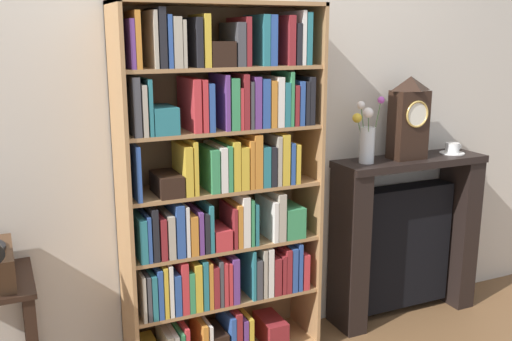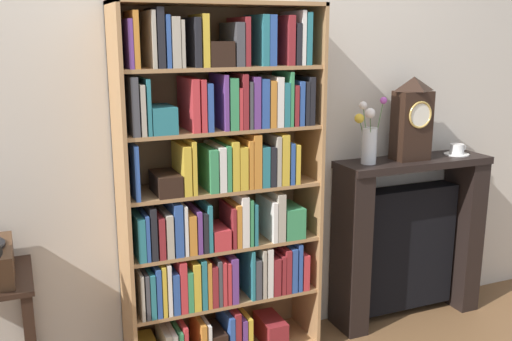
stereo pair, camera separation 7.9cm
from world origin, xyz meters
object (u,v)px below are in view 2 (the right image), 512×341
bookshelf (220,200)px  flower_vase (369,138)px  teacup_with_saucer (457,150)px  mantel_clock (412,119)px  fireplace_mantel (407,239)px

bookshelf → flower_vase: (0.85, 0.03, 0.24)m
teacup_with_saucer → mantel_clock: bearing=-179.6°
fireplace_mantel → mantel_clock: size_ratio=2.08×
bookshelf → fireplace_mantel: bearing=2.4°
bookshelf → teacup_with_saucer: (1.46, 0.03, 0.12)m
mantel_clock → teacup_with_saucer: (0.33, 0.00, -0.20)m
fireplace_mantel → mantel_clock: bearing=-146.4°
fireplace_mantel → flower_vase: bearing=-176.2°
bookshelf → fireplace_mantel: bookshelf is taller
fireplace_mantel → teacup_with_saucer: 0.59m
fireplace_mantel → teacup_with_saucer: bearing=-3.8°
teacup_with_saucer → bookshelf: bearing=-178.9°
mantel_clock → teacup_with_saucer: mantel_clock is taller
fireplace_mantel → flower_vase: (-0.31, -0.02, 0.62)m
bookshelf → flower_vase: 0.89m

